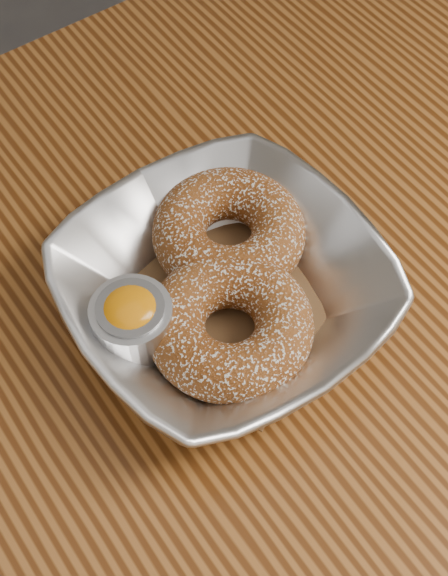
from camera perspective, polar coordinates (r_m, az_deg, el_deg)
table at (r=0.64m, az=-2.73°, el=-13.10°), size 1.20×0.80×0.75m
serving_bowl at (r=0.57m, az=0.00°, el=-0.15°), size 0.22×0.22×0.05m
parchment at (r=0.58m, az=0.00°, el=-1.12°), size 0.19×0.19×0.00m
donut_back at (r=0.59m, az=0.34°, el=4.00°), size 0.13×0.13×0.04m
donut_front at (r=0.55m, az=0.42°, el=-2.67°), size 0.15×0.15×0.04m
ramekin at (r=0.54m, az=-6.49°, el=-2.56°), size 0.06×0.06×0.06m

